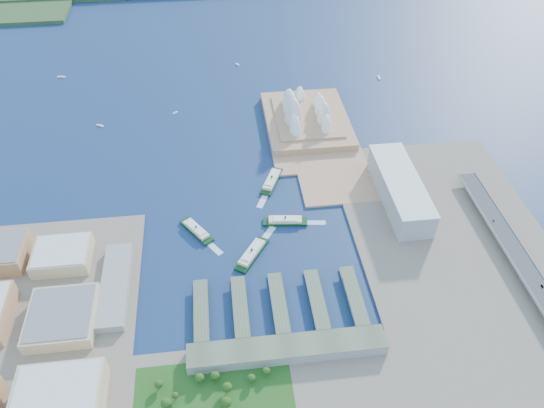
{
  "coord_description": "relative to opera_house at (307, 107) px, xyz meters",
  "views": [
    {
      "loc": [
        -35.68,
        -430.17,
        470.1
      ],
      "look_at": [
        24.56,
        74.25,
        18.0
      ],
      "focal_mm": 35.0,
      "sensor_mm": 36.0,
      "label": 1
    }
  ],
  "objects": [
    {
      "name": "boat_c",
      "position": [
        156.61,
        134.48,
        -30.54
      ],
      "size": [
        5.14,
        13.34,
        2.93
      ],
      "primitive_type": null,
      "rotation": [
        0.0,
        0.0,
        3.04
      ],
      "color": "white",
      "rests_on": "ground"
    },
    {
      "name": "toaster_building",
      "position": [
        90.0,
        -200.0,
        -11.5
      ],
      "size": [
        45.0,
        155.0,
        35.0
      ],
      "primitive_type": "cube",
      "color": "#96969C",
      "rests_on": "east_land"
    },
    {
      "name": "expressway",
      "position": [
        195.0,
        -340.0,
        -23.07
      ],
      "size": [
        26.0,
        340.0,
        11.85
      ],
      "primitive_type": null,
      "color": "gray",
      "rests_on": "east_land"
    },
    {
      "name": "boat_e",
      "position": [
        -95.98,
        216.3,
        -30.76
      ],
      "size": [
        7.84,
        10.35,
        2.48
      ],
      "primitive_type": null,
      "rotation": [
        0.0,
        0.0,
        0.53
      ],
      "color": "white",
      "rests_on": "ground"
    },
    {
      "name": "east_land",
      "position": [
        135.0,
        -330.0,
        -30.5
      ],
      "size": [
        240.0,
        500.0,
        3.0
      ],
      "primitive_type": "cube",
      "color": "#796A5D",
      "rests_on": "ground"
    },
    {
      "name": "boat_d",
      "position": [
        -418.99,
        206.34,
        -30.75
      ],
      "size": [
        15.2,
        5.78,
        2.51
      ],
      "primitive_type": null,
      "rotation": [
        0.0,
        0.0,
        1.4
      ],
      "color": "white",
      "rests_on": "ground"
    },
    {
      "name": "ferry_a",
      "position": [
        -178.8,
        -227.03,
        -26.78
      ],
      "size": [
        42.95,
        53.4,
        10.44
      ],
      "primitive_type": null,
      "rotation": [
        0.0,
        0.0,
        0.6
      ],
      "color": "#0C3216",
      "rests_on": "ground"
    },
    {
      "name": "ground",
      "position": [
        -105.0,
        -280.0,
        -32.0
      ],
      "size": [
        3000.0,
        3000.0,
        0.0
      ],
      "primitive_type": "plane",
      "color": "#102A4E",
      "rests_on": "ground"
    },
    {
      "name": "boat_b",
      "position": [
        -210.38,
        57.94,
        -30.81
      ],
      "size": [
        8.62,
        8.18,
        2.38
      ],
      "primitive_type": null,
      "rotation": [
        0.0,
        0.0,
        2.3
      ],
      "color": "white",
      "rests_on": "ground"
    },
    {
      "name": "west_land",
      "position": [
        -355.0,
        -385.0,
        -30.5
      ],
      "size": [
        220.0,
        390.0,
        3.0
      ],
      "primitive_type": "cube",
      "color": "#796A5D",
      "rests_on": "ground"
    },
    {
      "name": "west_buildings",
      "position": [
        -355.0,
        -350.0,
        -15.5
      ],
      "size": [
        200.0,
        280.0,
        27.0
      ],
      "primitive_type": null,
      "color": "#A47952",
      "rests_on": "west_land"
    },
    {
      "name": "ferry_b",
      "position": [
        -72.94,
        -140.45,
        -26.31
      ],
      "size": [
        38.8,
        61.16,
        11.38
      ],
      "primitive_type": null,
      "rotation": [
        0.0,
        0.0,
        -0.43
      ],
      "color": "#0C3216",
      "rests_on": "ground"
    },
    {
      "name": "car_b",
      "position": [
        199.0,
        -373.18,
        -16.44
      ],
      "size": [
        1.51,
        4.32,
        1.42
      ],
      "primitive_type": "imported",
      "rotation": [
        0.0,
        0.0,
        3.14
      ],
      "color": "slate",
      "rests_on": "expressway"
    },
    {
      "name": "ferry_c",
      "position": [
        -113.13,
        -275.58,
        -26.28
      ],
      "size": [
        46.65,
        58.8,
        11.45
      ],
      "primitive_type": null,
      "rotation": [
        0.0,
        0.0,
        2.55
      ],
      "color": "#0C3216",
      "rests_on": "ground"
    },
    {
      "name": "ferry_wharves",
      "position": [
        -91.0,
        -355.0,
        -27.35
      ],
      "size": [
        184.0,
        90.0,
        9.3
      ],
      "primitive_type": null,
      "color": "#4C5842",
      "rests_on": "ground"
    },
    {
      "name": "terminal_building",
      "position": [
        -90.0,
        -415.0,
        -23.0
      ],
      "size": [
        200.0,
        28.0,
        12.0
      ],
      "primitive_type": "cube",
      "color": "gray",
      "rests_on": "south_land"
    },
    {
      "name": "car_c",
      "position": [
        191.0,
        -267.04,
        -16.57
      ],
      "size": [
        1.63,
        4.01,
        1.16
      ],
      "primitive_type": "imported",
      "color": "slate",
      "rests_on": "expressway"
    },
    {
      "name": "ferry_d",
      "position": [
        -65.51,
        -223.46,
        -26.68
      ],
      "size": [
        57.6,
        20.8,
        10.65
      ],
      "primitive_type": null,
      "rotation": [
        0.0,
        0.0,
        1.45
      ],
      "color": "#0C3216",
      "rests_on": "ground"
    },
    {
      "name": "peninsula",
      "position": [
        2.5,
        -20.0,
        -30.5
      ],
      "size": [
        135.0,
        220.0,
        3.0
      ],
      "primitive_type": "cube",
      "color": "tan",
      "rests_on": "ground"
    },
    {
      "name": "boat_a",
      "position": [
        -328.92,
        33.7,
        -30.79
      ],
      "size": [
        12.53,
        8.88,
        2.43
      ],
      "primitive_type": null,
      "rotation": [
        0.0,
        0.0,
        1.06
      ],
      "color": "white",
      "rests_on": "ground"
    },
    {
      "name": "opera_house",
      "position": [
        0.0,
        0.0,
        0.0
      ],
      "size": [
        134.0,
        180.0,
        58.0
      ],
      "primitive_type": null,
      "color": "white",
      "rests_on": "peninsula"
    }
  ]
}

